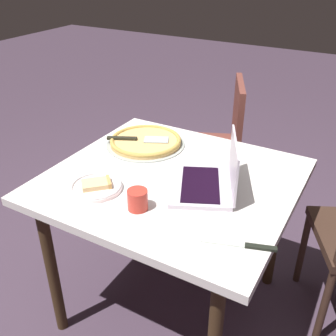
% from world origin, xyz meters
% --- Properties ---
extents(ground_plane, '(12.00, 12.00, 0.00)m').
position_xyz_m(ground_plane, '(0.00, 0.00, 0.00)').
color(ground_plane, '#40303F').
extents(dining_table, '(1.01, 0.93, 0.75)m').
position_xyz_m(dining_table, '(0.00, 0.00, 0.67)').
color(dining_table, silver).
rests_on(dining_table, ground_plane).
extents(laptop, '(0.36, 0.39, 0.22)m').
position_xyz_m(laptop, '(0.18, -0.00, 0.80)').
color(laptop, silver).
rests_on(laptop, dining_table).
extents(pizza_plate, '(0.21, 0.21, 0.04)m').
position_xyz_m(pizza_plate, '(-0.22, -0.23, 0.77)').
color(pizza_plate, white).
rests_on(pizza_plate, dining_table).
extents(pizza_tray, '(0.38, 0.38, 0.04)m').
position_xyz_m(pizza_tray, '(-0.26, 0.21, 0.77)').
color(pizza_tray, '#99A29C').
rests_on(pizza_tray, dining_table).
extents(table_knife, '(0.24, 0.09, 0.01)m').
position_xyz_m(table_knife, '(0.42, -0.27, 0.76)').
color(table_knife, '#B6C0B7').
rests_on(table_knife, dining_table).
extents(drink_cup, '(0.08, 0.08, 0.08)m').
position_xyz_m(drink_cup, '(0.00, -0.26, 0.79)').
color(drink_cup, red).
rests_on(drink_cup, dining_table).
extents(chair_far, '(0.59, 0.59, 0.89)m').
position_xyz_m(chair_far, '(-0.18, 0.92, 0.51)').
color(chair_far, brown).
rests_on(chair_far, ground_plane).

